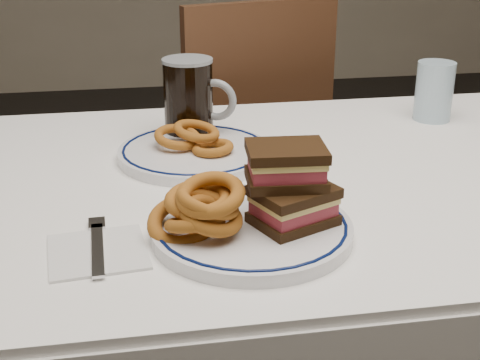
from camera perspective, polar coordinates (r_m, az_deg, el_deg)
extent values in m
cube|color=white|center=(1.16, 3.07, -0.16)|extent=(1.26, 0.86, 0.03)
cylinder|color=#3E2114|center=(1.64, -19.04, -9.12)|extent=(0.06, 0.06, 0.71)
cylinder|color=#3E2114|center=(1.79, 17.56, -6.07)|extent=(0.06, 0.06, 0.71)
cube|color=white|center=(1.58, -0.38, 2.97)|extent=(1.26, 0.01, 0.17)
cube|color=#3E2114|center=(2.05, -0.88, 1.68)|extent=(0.55, 0.55, 0.04)
cylinder|color=#3E2114|center=(2.37, 1.30, -1.44)|extent=(0.04, 0.04, 0.43)
cylinder|color=#3E2114|center=(2.08, 6.11, -5.24)|extent=(0.04, 0.04, 0.43)
cylinder|color=#3E2114|center=(2.24, -7.29, -3.18)|extent=(0.04, 0.04, 0.43)
cylinder|color=#3E2114|center=(1.93, -3.51, -7.59)|extent=(0.04, 0.04, 0.43)
cube|color=#3E2114|center=(1.80, 1.81, 7.43)|extent=(0.43, 0.16, 0.48)
cylinder|color=white|center=(0.94, 0.99, -4.27)|extent=(0.28, 0.28, 0.02)
torus|color=#091545|center=(0.93, 1.00, -3.75)|extent=(0.27, 0.27, 0.01)
cube|color=black|center=(0.93, 4.55, -3.30)|extent=(0.13, 0.12, 0.01)
cube|color=#A73042|center=(0.93, 4.58, -2.41)|extent=(0.12, 0.11, 0.02)
cube|color=#E9CC68|center=(0.92, 4.61, -1.66)|extent=(0.13, 0.11, 0.01)
cube|color=black|center=(0.92, 4.63, -1.00)|extent=(0.13, 0.12, 0.01)
cube|color=black|center=(0.92, 3.92, 0.10)|extent=(0.11, 0.09, 0.01)
cube|color=#A73042|center=(0.92, 3.95, 1.03)|extent=(0.10, 0.08, 0.02)
cube|color=#E9CC68|center=(0.91, 3.97, 1.80)|extent=(0.11, 0.09, 0.01)
cube|color=black|center=(0.91, 3.99, 2.49)|extent=(0.11, 0.09, 0.01)
torus|color=brown|center=(0.92, -5.03, -3.58)|extent=(0.10, 0.10, 0.07)
torus|color=brown|center=(0.89, -3.87, -3.73)|extent=(0.08, 0.08, 0.05)
torus|color=brown|center=(0.89, -2.51, -2.98)|extent=(0.09, 0.09, 0.06)
torus|color=brown|center=(0.91, -3.49, -1.66)|extent=(0.10, 0.10, 0.03)
torus|color=brown|center=(0.88, -2.75, -1.98)|extent=(0.09, 0.09, 0.05)
torus|color=brown|center=(0.88, -2.56, -1.27)|extent=(0.10, 0.10, 0.05)
cylinder|color=silver|center=(1.01, -2.32, -0.70)|extent=(0.05, 0.05, 0.03)
cylinder|color=#8B0E02|center=(1.01, -2.33, -0.18)|extent=(0.04, 0.04, 0.01)
cylinder|color=black|center=(1.30, -4.42, 6.75)|extent=(0.09, 0.09, 0.16)
cylinder|color=gray|center=(1.28, -4.53, 10.14)|extent=(0.10, 0.10, 0.01)
torus|color=gray|center=(1.28, -2.08, 6.84)|extent=(0.08, 0.05, 0.08)
cylinder|color=#ABCBDD|center=(1.49, 16.24, 7.28)|extent=(0.08, 0.08, 0.12)
cylinder|color=white|center=(1.22, -3.85, 2.30)|extent=(0.28, 0.28, 0.02)
torus|color=#091545|center=(1.22, -3.86, 2.71)|extent=(0.26, 0.26, 0.01)
torus|color=brown|center=(1.20, -2.34, 2.76)|extent=(0.08, 0.08, 0.03)
torus|color=brown|center=(1.22, -5.34, 3.67)|extent=(0.09, 0.09, 0.04)
torus|color=brown|center=(1.22, -3.73, 4.20)|extent=(0.09, 0.09, 0.04)
cube|color=silver|center=(0.92, -12.04, -6.01)|extent=(0.14, 0.14, 0.00)
cube|color=silver|center=(0.91, -12.06, -5.79)|extent=(0.02, 0.15, 0.00)
cube|color=silver|center=(0.98, -12.13, -3.64)|extent=(0.03, 0.04, 0.00)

